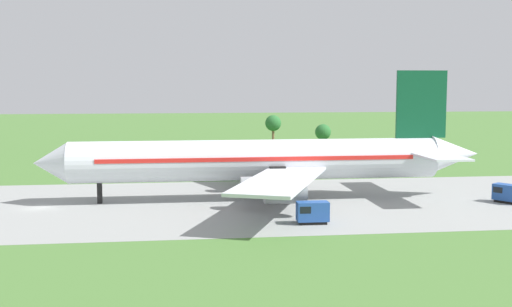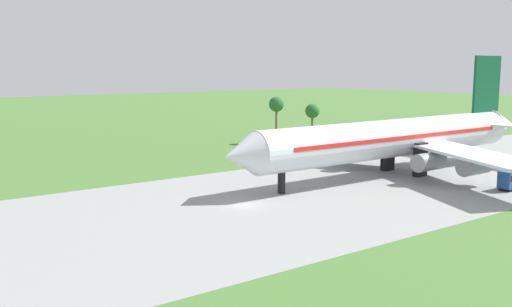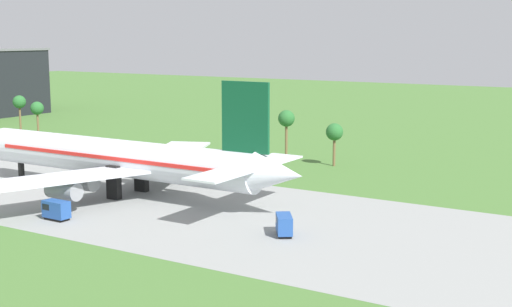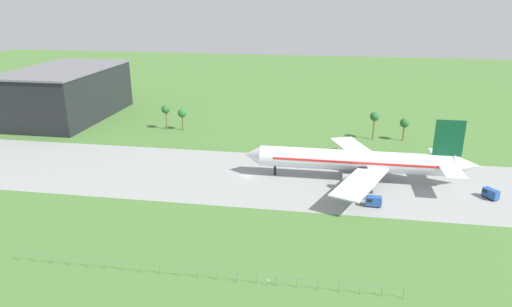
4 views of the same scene
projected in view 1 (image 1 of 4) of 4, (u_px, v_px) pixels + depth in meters
name	position (u px, v px, depth m)	size (l,w,h in m)	color
ground_plane	(39.00, 208.00, 93.73)	(600.00, 600.00, 0.00)	#477233
taxiway_strip	(39.00, 208.00, 93.73)	(320.00, 44.00, 0.02)	gray
jet_airliner	(267.00, 160.00, 100.00)	(69.97, 55.65, 20.19)	silver
baggage_tug	(312.00, 212.00, 82.97)	(4.14, 2.08, 2.91)	black
catering_van	(507.00, 193.00, 97.56)	(4.11, 4.71, 2.84)	black
palm_tree_row	(101.00, 131.00, 138.85)	(99.87, 3.60, 11.10)	brown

